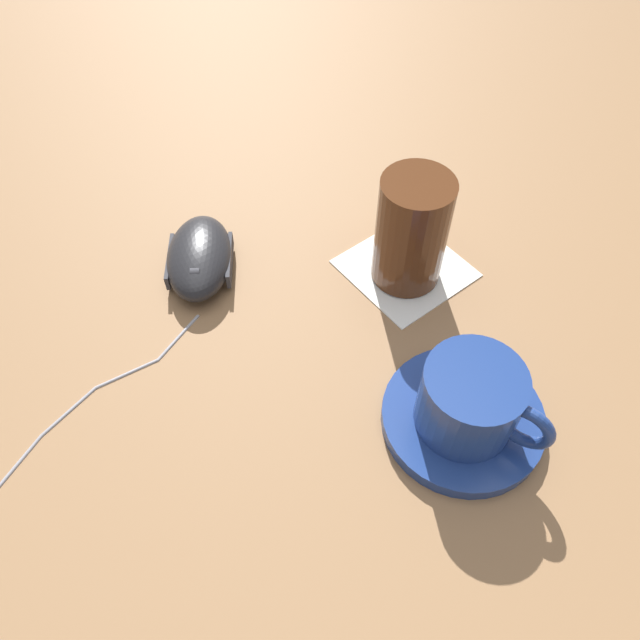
{
  "coord_description": "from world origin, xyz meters",
  "views": [
    {
      "loc": [
        -0.31,
        0.13,
        0.48
      ],
      "look_at": [
        0.01,
        0.01,
        0.03
      ],
      "focal_mm": 35.0,
      "sensor_mm": 36.0,
      "label": 1
    }
  ],
  "objects_px": {
    "saucer": "(462,418)",
    "coffee_cup": "(472,400)",
    "computer_mouse": "(200,257)",
    "drinking_glass": "(411,231)"
  },
  "relations": [
    {
      "from": "computer_mouse",
      "to": "drinking_glass",
      "type": "distance_m",
      "value": 0.21
    },
    {
      "from": "saucer",
      "to": "coffee_cup",
      "type": "xyz_separation_m",
      "value": [
        -0.0,
        0.0,
        0.04
      ]
    },
    {
      "from": "saucer",
      "to": "coffee_cup",
      "type": "height_order",
      "value": "coffee_cup"
    },
    {
      "from": "computer_mouse",
      "to": "drinking_glass",
      "type": "xyz_separation_m",
      "value": [
        -0.08,
        -0.19,
        0.04
      ]
    },
    {
      "from": "coffee_cup",
      "to": "drinking_glass",
      "type": "height_order",
      "value": "drinking_glass"
    },
    {
      "from": "coffee_cup",
      "to": "computer_mouse",
      "type": "distance_m",
      "value": 0.3
    },
    {
      "from": "coffee_cup",
      "to": "computer_mouse",
      "type": "height_order",
      "value": "coffee_cup"
    },
    {
      "from": "coffee_cup",
      "to": "drinking_glass",
      "type": "distance_m",
      "value": 0.18
    },
    {
      "from": "saucer",
      "to": "coffee_cup",
      "type": "distance_m",
      "value": 0.04
    },
    {
      "from": "computer_mouse",
      "to": "coffee_cup",
      "type": "bearing_deg",
      "value": -146.45
    }
  ]
}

